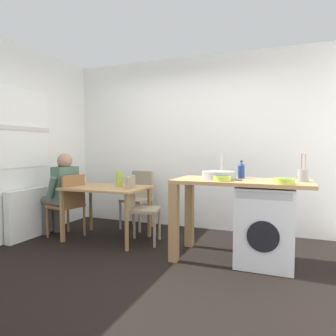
% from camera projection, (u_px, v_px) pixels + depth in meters
% --- Properties ---
extents(ground_plane, '(5.46, 5.46, 0.00)m').
position_uv_depth(ground_plane, '(151.00, 264.00, 3.41)').
color(ground_plane, black).
extents(wall_back, '(4.60, 0.10, 2.70)m').
position_uv_depth(wall_back, '(197.00, 143.00, 4.95)').
color(wall_back, white).
rests_on(wall_back, ground_plane).
extents(wall_window_side, '(0.12, 3.80, 2.70)m').
position_uv_depth(wall_window_side, '(3.00, 142.00, 4.11)').
color(wall_window_side, white).
rests_on(wall_window_side, ground_plane).
extents(radiator, '(0.10, 0.80, 0.70)m').
position_uv_depth(radiator, '(30.00, 213.00, 4.40)').
color(radiator, white).
rests_on(radiator, ground_plane).
extents(dining_table, '(1.10, 0.76, 0.74)m').
position_uv_depth(dining_table, '(106.00, 194.00, 4.30)').
color(dining_table, tan).
rests_on(dining_table, ground_plane).
extents(chair_person_seat, '(0.47, 0.47, 0.90)m').
position_uv_depth(chair_person_seat, '(69.00, 202.00, 4.40)').
color(chair_person_seat, olive).
rests_on(chair_person_seat, ground_plane).
extents(chair_opposite, '(0.48, 0.48, 0.90)m').
position_uv_depth(chair_opposite, '(138.00, 205.00, 4.17)').
color(chair_opposite, gray).
rests_on(chair_opposite, ground_plane).
extents(chair_spare_by_wall, '(0.44, 0.44, 0.90)m').
position_uv_depth(chair_spare_by_wall, '(139.00, 196.00, 4.99)').
color(chair_spare_by_wall, gray).
rests_on(chair_spare_by_wall, ground_plane).
extents(seated_person, '(0.54, 0.54, 1.20)m').
position_uv_depth(seated_person, '(61.00, 190.00, 4.48)').
color(seated_person, '#595651').
rests_on(seated_person, ground_plane).
extents(kitchen_counter, '(1.50, 0.68, 0.92)m').
position_uv_depth(kitchen_counter, '(223.00, 193.00, 3.55)').
color(kitchen_counter, tan).
rests_on(kitchen_counter, ground_plane).
extents(washing_machine, '(0.60, 0.61, 0.86)m').
position_uv_depth(washing_machine, '(265.00, 225.00, 3.40)').
color(washing_machine, silver).
rests_on(washing_machine, ground_plane).
extents(sink_basin, '(0.38, 0.38, 0.09)m').
position_uv_depth(sink_basin, '(218.00, 175.00, 3.56)').
color(sink_basin, '#9EA0A5').
rests_on(sink_basin, kitchen_counter).
extents(tap, '(0.02, 0.02, 0.28)m').
position_uv_depth(tap, '(222.00, 166.00, 3.72)').
color(tap, '#B2B2B7').
rests_on(tap, kitchen_counter).
extents(bottle_tall_green, '(0.08, 0.08, 0.21)m').
position_uv_depth(bottle_tall_green, '(241.00, 170.00, 3.64)').
color(bottle_tall_green, navy).
rests_on(bottle_tall_green, kitchen_counter).
extents(mixing_bowl, '(0.19, 0.19, 0.05)m').
position_uv_depth(mixing_bowl, '(222.00, 178.00, 3.34)').
color(mixing_bowl, '#A8C63D').
rests_on(mixing_bowl, kitchen_counter).
extents(utensil_crock, '(0.11, 0.11, 0.30)m').
position_uv_depth(utensil_crock, '(303.00, 175.00, 3.27)').
color(utensil_crock, gray).
rests_on(utensil_crock, kitchen_counter).
extents(colander, '(0.20, 0.20, 0.06)m').
position_uv_depth(colander, '(284.00, 181.00, 3.09)').
color(colander, '#A8C63D').
rests_on(colander, kitchen_counter).
extents(vase, '(0.09, 0.09, 0.22)m').
position_uv_depth(vase, '(119.00, 179.00, 4.33)').
color(vase, '#A8C63D').
rests_on(vase, dining_table).
extents(scissors, '(0.15, 0.06, 0.01)m').
position_uv_depth(scissors, '(236.00, 180.00, 3.39)').
color(scissors, '#B2B2B7').
rests_on(scissors, kitchen_counter).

